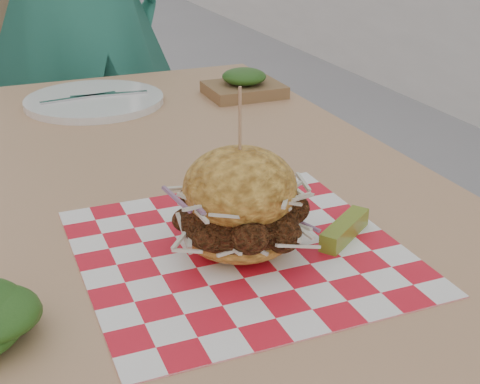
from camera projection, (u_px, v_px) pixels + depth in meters
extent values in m
cube|color=tan|center=(148.00, 188.00, 0.99)|extent=(0.80, 1.20, 0.04)
cylinder|color=#333338|center=(230.00, 223.00, 1.71)|extent=(0.05, 0.05, 0.71)
cube|color=tan|center=(68.00, 158.00, 1.87)|extent=(0.47, 0.47, 0.04)
cube|color=tan|center=(56.00, 54.00, 1.94)|extent=(0.42, 0.09, 0.50)
cylinder|color=#333338|center=(11.00, 271.00, 1.77)|extent=(0.03, 0.03, 0.43)
cylinder|color=#333338|center=(146.00, 253.00, 1.85)|extent=(0.03, 0.03, 0.43)
cylinder|color=#333338|center=(15.00, 214.00, 2.08)|extent=(0.03, 0.03, 0.43)
cylinder|color=#333338|center=(130.00, 201.00, 2.17)|extent=(0.03, 0.03, 0.43)
cube|color=red|center=(240.00, 250.00, 0.77)|extent=(0.36, 0.36, 0.00)
ellipsoid|color=gold|center=(240.00, 233.00, 0.76)|extent=(0.13, 0.13, 0.04)
ellipsoid|color=brown|center=(240.00, 219.00, 0.76)|extent=(0.14, 0.13, 0.07)
ellipsoid|color=gold|center=(240.00, 187.00, 0.74)|extent=(0.13, 0.13, 0.09)
cylinder|color=tan|center=(240.00, 131.00, 0.71)|extent=(0.00, 0.00, 0.10)
cube|color=olive|center=(345.00, 230.00, 0.79)|extent=(0.09, 0.07, 0.02)
cylinder|color=white|center=(94.00, 101.00, 1.31)|extent=(0.27, 0.27, 0.01)
cube|color=silver|center=(79.00, 98.00, 1.30)|extent=(0.15, 0.03, 0.00)
cube|color=silver|center=(109.00, 95.00, 1.32)|extent=(0.15, 0.03, 0.00)
cube|color=brown|center=(244.00, 90.00, 1.36)|extent=(0.15, 0.12, 0.02)
ellipsoid|color=#1D4814|center=(244.00, 76.00, 1.35)|extent=(0.09, 0.09, 0.03)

